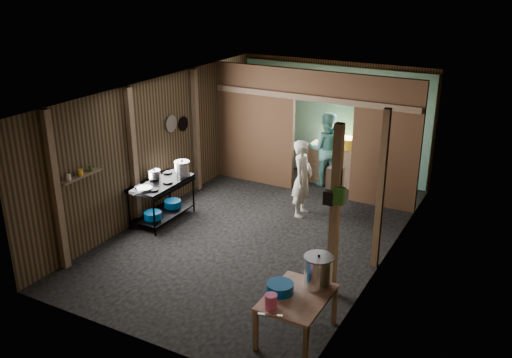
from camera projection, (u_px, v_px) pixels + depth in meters
The scene contains 42 objects.
floor at pixel (261, 232), 10.14m from camera, with size 4.50×7.00×0.00m, color black.
ceiling at pixel (262, 91), 9.20m from camera, with size 4.50×7.00×0.00m, color #3F3E3E.
wall_back at pixel (334, 119), 12.54m from camera, with size 4.50×0.00×2.60m, color brown.
wall_front at pixel (128, 249), 6.80m from camera, with size 4.50×0.00×2.60m, color brown.
wall_left at pixel (158, 146), 10.67m from camera, with size 0.00×7.00×2.60m, color brown.
wall_right at pixel (389, 188), 8.67m from camera, with size 0.00×7.00×2.60m, color brown.
partition_left at pixel (255, 125), 12.06m from camera, with size 1.85×0.10×2.60m, color #4E311C.
partition_right at pixel (386, 144), 10.77m from camera, with size 1.35×0.10×2.60m, color #4E311C.
partition_header at pixel (325, 86), 11.00m from camera, with size 1.30×0.10×0.60m, color #4E311C.
turquoise_panel at pixel (333, 122), 12.51m from camera, with size 4.40×0.06×2.50m, color #6EAFAC.
back_counter at pixel (336, 165), 12.27m from camera, with size 1.20×0.50×0.85m, color #8F7355.
wall_clock at pixel (344, 95), 12.13m from camera, with size 0.20×0.20×0.03m, color silver.
post_left_a at pixel (56, 192), 8.50m from camera, with size 0.10×0.12×2.60m, color #8F7355.
post_left_b at pixel (133, 158), 9.98m from camera, with size 0.10×0.12×2.60m, color #8F7355.
post_left_c at pixel (196, 131), 11.62m from camera, with size 0.10×0.12×2.60m, color #8F7355.
post_right at pixel (381, 191), 8.54m from camera, with size 0.10×0.12×2.60m, color #8F7355.
post_free at pixel (335, 213), 7.78m from camera, with size 0.12×0.12×2.60m, color #8F7355.
cross_beam at pixel (312, 98), 11.16m from camera, with size 4.40×0.12×0.12m, color #8F7355.
pan_lid_big at pixel (171, 124), 10.85m from camera, with size 0.34×0.34×0.03m, color gray.
pan_lid_small at pixel (183, 124), 11.21m from camera, with size 0.30×0.30×0.03m, color black.
wall_shelf at pixel (81, 176), 8.86m from camera, with size 0.14×0.80×0.03m, color #8F7355.
jar_white at pixel (69, 177), 8.63m from camera, with size 0.07×0.07×0.10m, color silver.
jar_yellow at pixel (80, 172), 8.84m from camera, with size 0.08×0.08×0.10m, color yellow.
jar_green at pixel (90, 168), 9.02m from camera, with size 0.06×0.06×0.10m, color #235C1C.
bag_white at pixel (335, 179), 7.70m from camera, with size 0.22×0.15×0.32m, color silver.
bag_green at pixel (339, 196), 7.59m from camera, with size 0.16×0.12×0.24m, color #235C1C.
bag_black at pixel (329, 198), 7.66m from camera, with size 0.14×0.10×0.20m, color black.
gas_range at pixel (162, 201), 10.47m from camera, with size 0.69×1.34×0.79m, color black, non-canonical shape.
prep_table at pixel (297, 316), 7.17m from camera, with size 0.76×1.04×0.61m, color tan, non-canonical shape.
stove_pot_large at pixel (182, 169), 10.57m from camera, with size 0.30×0.30×0.31m, color silver, non-canonical shape.
stove_pot_med at pixel (154, 175), 10.40m from camera, with size 0.23×0.23×0.20m, color silver, non-canonical shape.
frying_pan at pixel (145, 189), 9.93m from camera, with size 0.28×0.50×0.07m, color gray, non-canonical shape.
blue_tub_front at pixel (153, 215), 10.28m from camera, with size 0.32×0.32×0.13m, color navy.
blue_tub_back at pixel (173, 204), 10.79m from camera, with size 0.33×0.33×0.13m, color navy.
stock_pot at pixel (318, 272), 7.22m from camera, with size 0.39×0.39×0.46m, color silver, non-canonical shape.
wash_basin at pixel (280, 288), 7.12m from camera, with size 0.35×0.35×0.13m, color navy.
pink_bucket at pixel (271, 301), 6.79m from camera, with size 0.16×0.16×0.19m, color #E04E90.
knife at pixel (270, 315), 6.68m from camera, with size 0.30×0.04×0.01m, color silver.
yellow_tub at pixel (347, 143), 11.98m from camera, with size 0.40×0.40×0.22m, color yellow.
red_cup at pixel (323, 141), 12.23m from camera, with size 0.13×0.13×0.15m, color #B41E00.
cook at pixel (302, 178), 10.58m from camera, with size 0.55×0.36×1.50m, color silver.
worker_back at pixel (326, 149), 12.06m from camera, with size 0.79×0.62×1.63m, color #53998E.
Camera 1 is at (4.25, -8.06, 4.55)m, focal length 39.05 mm.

